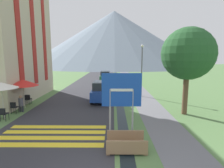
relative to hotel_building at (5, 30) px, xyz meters
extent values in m
plane|color=#517542|center=(9.40, 8.00, -6.47)|extent=(160.00, 160.00, 0.00)
cube|color=#2D2D33|center=(6.90, 18.00, -6.46)|extent=(6.40, 60.00, 0.01)
cube|color=slate|center=(13.00, 18.00, -6.46)|extent=(2.20, 60.00, 0.01)
cube|color=black|center=(10.60, 18.00, -6.47)|extent=(0.60, 60.00, 0.00)
cube|color=yellow|center=(6.90, -9.14, -6.46)|extent=(5.44, 0.44, 0.01)
cube|color=yellow|center=(6.90, -8.44, -6.46)|extent=(5.44, 0.44, 0.01)
cube|color=yellow|center=(6.90, -7.74, -6.46)|extent=(5.44, 0.44, 0.01)
cube|color=yellow|center=(6.90, -7.04, -6.46)|extent=(5.44, 0.44, 0.01)
cone|color=slate|center=(10.47, 71.66, 6.60)|extent=(82.40, 82.40, 26.15)
cube|color=#BCAD93|center=(0.00, 0.00, -0.44)|extent=(5.21, 9.32, 12.05)
cube|color=maroon|center=(2.63, -2.56, -0.44)|extent=(0.06, 0.70, 9.04)
cube|color=maroon|center=(2.63, 0.00, -0.44)|extent=(0.06, 0.70, 9.04)
cube|color=maroon|center=(2.63, 2.56, -0.44)|extent=(0.06, 0.70, 9.04)
cylinder|color=#9E9EA3|center=(9.87, -7.72, -5.29)|extent=(0.10, 0.10, 2.37)
cylinder|color=#9E9EA3|center=(11.06, -7.72, -5.29)|extent=(0.10, 0.10, 2.37)
cube|color=#1947B7|center=(10.47, -7.74, -4.15)|extent=(2.06, 0.05, 1.74)
cube|color=white|center=(10.47, -7.77, -4.15)|extent=(1.13, 0.02, 0.14)
cube|color=#846647|center=(10.60, -9.49, -6.33)|extent=(1.70, 1.10, 0.12)
cube|color=#846647|center=(10.60, -10.00, -6.04)|extent=(1.70, 0.08, 0.45)
cube|color=#846647|center=(10.60, -8.98, -6.04)|extent=(1.70, 0.08, 0.45)
cube|color=#846647|center=(9.83, -9.49, -6.43)|extent=(0.16, 0.99, 0.08)
cube|color=#846647|center=(11.37, -9.49, -6.43)|extent=(0.16, 0.99, 0.08)
cube|color=navy|center=(9.00, -0.82, -5.75)|extent=(1.76, 4.02, 0.84)
cube|color=#23282D|center=(9.00, -1.02, -4.99)|extent=(1.49, 2.21, 0.68)
cylinder|color=black|center=(8.16, 0.43, -6.17)|extent=(0.18, 0.60, 0.60)
cylinder|color=black|center=(9.83, 0.43, -6.17)|extent=(0.18, 0.60, 0.60)
cylinder|color=black|center=(8.16, -2.06, -6.17)|extent=(0.18, 0.60, 0.60)
cylinder|color=black|center=(9.83, -2.06, -6.17)|extent=(0.18, 0.60, 0.60)
cube|color=#28663D|center=(8.76, 11.36, -5.75)|extent=(1.63, 3.93, 0.84)
cube|color=#23282D|center=(8.76, 11.16, -4.99)|extent=(1.39, 2.16, 0.68)
cylinder|color=black|center=(7.98, 12.58, -6.17)|extent=(0.18, 0.60, 0.60)
cylinder|color=black|center=(9.53, 12.58, -6.17)|extent=(0.18, 0.60, 0.60)
cylinder|color=black|center=(7.98, 10.14, -6.17)|extent=(0.18, 0.60, 0.60)
cylinder|color=black|center=(9.53, 10.14, -6.17)|extent=(0.18, 0.60, 0.60)
cube|color=black|center=(2.76, -2.03, -6.02)|extent=(0.40, 0.40, 0.04)
cube|color=black|center=(2.76, -2.21, -5.82)|extent=(0.40, 0.04, 0.40)
cylinder|color=black|center=(2.59, -1.86, -6.24)|extent=(0.03, 0.03, 0.45)
cylinder|color=black|center=(2.93, -1.86, -6.24)|extent=(0.03, 0.03, 0.45)
cylinder|color=black|center=(2.59, -2.20, -6.24)|extent=(0.03, 0.03, 0.45)
cylinder|color=black|center=(2.93, -2.20, -6.24)|extent=(0.03, 0.03, 0.45)
cube|color=black|center=(2.96, -4.54, -6.02)|extent=(0.40, 0.40, 0.04)
cube|color=black|center=(2.96, -4.72, -5.82)|extent=(0.40, 0.04, 0.40)
cylinder|color=black|center=(2.79, -4.37, -6.24)|extent=(0.03, 0.03, 0.45)
cylinder|color=black|center=(3.13, -4.37, -6.24)|extent=(0.03, 0.03, 0.45)
cylinder|color=black|center=(2.79, -4.71, -6.24)|extent=(0.03, 0.03, 0.45)
cylinder|color=black|center=(3.13, -4.71, -6.24)|extent=(0.03, 0.03, 0.45)
cube|color=black|center=(2.77, -2.18, -6.02)|extent=(0.40, 0.40, 0.04)
cube|color=black|center=(2.77, -2.36, -5.82)|extent=(0.40, 0.04, 0.40)
cylinder|color=black|center=(2.60, -2.01, -6.24)|extent=(0.03, 0.03, 0.45)
cylinder|color=black|center=(2.94, -2.01, -6.24)|extent=(0.03, 0.03, 0.45)
cylinder|color=black|center=(2.60, -2.35, -6.24)|extent=(0.03, 0.03, 0.45)
cylinder|color=black|center=(2.94, -2.35, -6.24)|extent=(0.03, 0.03, 0.45)
cube|color=black|center=(3.12, -6.02, -6.02)|extent=(0.40, 0.40, 0.04)
cube|color=black|center=(3.12, -6.20, -5.82)|extent=(0.40, 0.04, 0.40)
cylinder|color=black|center=(2.95, -5.85, -6.24)|extent=(0.03, 0.03, 0.45)
cylinder|color=black|center=(3.29, -5.85, -6.24)|extent=(0.03, 0.03, 0.45)
cylinder|color=black|center=(2.95, -6.19, -6.24)|extent=(0.03, 0.03, 0.45)
cylinder|color=black|center=(3.29, -6.19, -6.24)|extent=(0.03, 0.03, 0.45)
cylinder|color=#B7B2A8|center=(2.94, -5.77, -5.30)|extent=(0.06, 0.06, 2.33)
cone|color=silver|center=(2.94, -5.77, -4.24)|extent=(2.00, 2.00, 0.38)
cylinder|color=#B7B2A8|center=(3.04, -3.29, -5.40)|extent=(0.06, 0.06, 2.15)
cone|color=red|center=(3.04, -3.29, -4.42)|extent=(2.26, 2.26, 0.48)
cylinder|color=#282833|center=(3.18, -4.24, -6.24)|extent=(0.14, 0.14, 0.46)
cylinder|color=#282833|center=(3.36, -4.24, -6.24)|extent=(0.14, 0.14, 0.46)
cylinder|color=#4C4C56|center=(3.27, -4.24, -5.72)|extent=(0.32, 0.32, 0.58)
sphere|color=#9E755B|center=(3.27, -4.24, -5.33)|extent=(0.22, 0.22, 0.22)
cylinder|color=#515156|center=(12.92, 1.10, -3.98)|extent=(0.12, 0.12, 4.98)
sphere|color=silver|center=(12.92, 1.10, -1.37)|extent=(0.28, 0.28, 0.28)
cylinder|color=brown|center=(15.08, -4.61, -5.11)|extent=(0.36, 0.36, 2.72)
sphere|color=#235128|center=(15.08, -4.61, -2.24)|extent=(3.54, 3.54, 3.54)
camera|label=1|loc=(10.04, -16.60, -2.49)|focal=28.00mm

